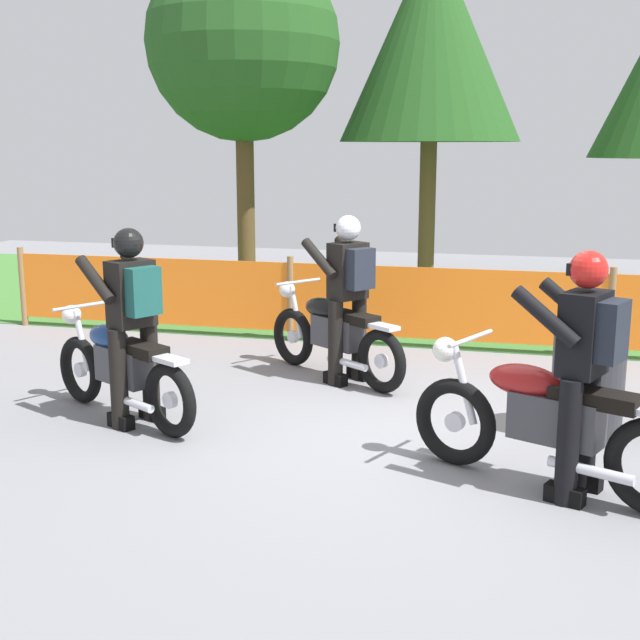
{
  "coord_description": "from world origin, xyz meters",
  "views": [
    {
      "loc": [
        0.94,
        -6.57,
        2.34
      ],
      "look_at": [
        -0.76,
        0.1,
        0.9
      ],
      "focal_mm": 46.44,
      "sensor_mm": 36.0,
      "label": 1
    }
  ],
  "objects": [
    {
      "name": "ground",
      "position": [
        0.0,
        0.0,
        -0.01
      ],
      "size": [
        24.0,
        24.0,
        0.02
      ],
      "primitive_type": "cube",
      "color": "gray"
    },
    {
      "name": "grass_verge",
      "position": [
        0.0,
        6.23,
        0.01
      ],
      "size": [
        24.0,
        6.51,
        0.01
      ],
      "primitive_type": "cube",
      "color": "#427A33",
      "rests_on": "ground"
    },
    {
      "name": "barrier_fence",
      "position": [
        0.0,
        2.97,
        0.54
      ],
      "size": [
        11.22,
        0.08,
        1.05
      ],
      "color": "olive",
      "rests_on": "ground"
    },
    {
      "name": "tree_leftmost",
      "position": [
        -3.43,
        5.87,
        3.87
      ],
      "size": [
        2.95,
        2.95,
        5.37
      ],
      "color": "brown",
      "rests_on": "ground"
    },
    {
      "name": "tree_near_left",
      "position": [
        -0.78,
        7.57,
        4.07
      ],
      "size": [
        2.99,
        2.99,
        5.75
      ],
      "color": "brown",
      "rests_on": "ground"
    },
    {
      "name": "motorcycle_lead",
      "position": [
        1.12,
        -0.91,
        0.49
      ],
      "size": [
        1.98,
        1.03,
        1.0
      ],
      "rotation": [
        0.0,
        0.0,
        2.72
      ],
      "color": "black",
      "rests_on": "ground"
    },
    {
      "name": "motorcycle_trailing",
      "position": [
        -2.46,
        -0.26,
        0.46
      ],
      "size": [
        1.8,
        1.08,
        0.95
      ],
      "rotation": [
        0.0,
        0.0,
        2.64
      ],
      "color": "black",
      "rests_on": "ground"
    },
    {
      "name": "motorcycle_third",
      "position": [
        -0.96,
        1.48,
        0.46
      ],
      "size": [
        1.69,
        1.25,
        0.95
      ],
      "rotation": [
        0.0,
        0.0,
        2.52
      ],
      "color": "black",
      "rests_on": "ground"
    },
    {
      "name": "rider_lead",
      "position": [
        1.33,
        -1.01,
        0.95
      ],
      "size": [
        0.78,
        0.69,
        1.69
      ],
      "rotation": [
        0.0,
        0.0,
        2.72
      ],
      "color": "black",
      "rests_on": "ground"
    },
    {
      "name": "rider_trailing",
      "position": [
        -2.27,
        -0.36,
        0.95
      ],
      "size": [
        0.79,
        0.71,
        1.69
      ],
      "rotation": [
        0.0,
        0.0,
        2.64
      ],
      "color": "black",
      "rests_on": "ground"
    },
    {
      "name": "rider_third",
      "position": [
        -0.78,
        1.35,
        0.95
      ],
      "size": [
        0.78,
        0.72,
        1.69
      ],
      "rotation": [
        0.0,
        0.0,
        2.52
      ],
      "color": "black",
      "rests_on": "ground"
    },
    {
      "name": "oil_drum",
      "position": [
        1.46,
        0.29,
        0.44
      ],
      "size": [
        0.58,
        0.58,
        0.88
      ],
      "primitive_type": "cylinder",
      "color": "#2D2D33",
      "rests_on": "ground"
    }
  ]
}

